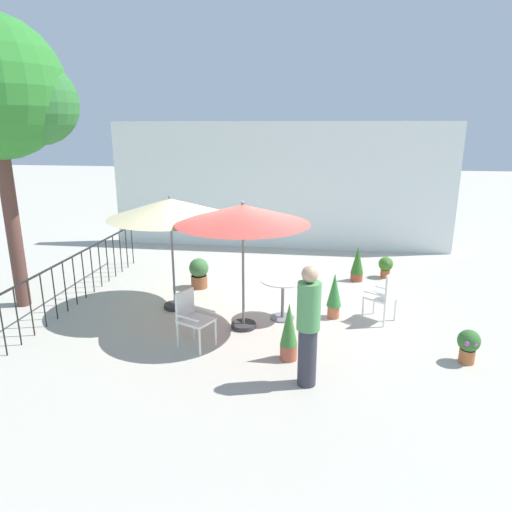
# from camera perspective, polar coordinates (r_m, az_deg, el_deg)

# --- Properties ---
(ground_plane) EXTENTS (60.00, 60.00, 0.00)m
(ground_plane) POSITION_cam_1_polar(r_m,az_deg,el_deg) (9.21, -0.12, -6.36)
(ground_plane) COLOR #B4AEA1
(villa_facade) EXTENTS (9.76, 0.30, 3.59)m
(villa_facade) POSITION_cam_1_polar(r_m,az_deg,el_deg) (13.37, 2.86, 8.62)
(villa_facade) COLOR white
(villa_facade) RESTS_ON ground
(terrace_railing) EXTENTS (0.03, 5.39, 1.01)m
(terrace_railing) POSITION_cam_1_polar(r_m,az_deg,el_deg) (10.11, -20.63, -1.28)
(terrace_railing) COLOR black
(terrace_railing) RESTS_ON ground
(patio_umbrella_0) EXTENTS (2.34, 2.34, 2.24)m
(patio_umbrella_0) POSITION_cam_1_polar(r_m,az_deg,el_deg) (8.77, -10.57, 5.75)
(patio_umbrella_0) COLOR #2D2D2D
(patio_umbrella_0) RESTS_ON ground
(patio_umbrella_1) EXTENTS (2.28, 2.28, 2.28)m
(patio_umbrella_1) POSITION_cam_1_polar(r_m,az_deg,el_deg) (7.72, -1.66, 5.06)
(patio_umbrella_1) COLOR #2D2D2D
(patio_umbrella_1) RESTS_ON ground
(cafe_table_0) EXTENTS (0.82, 0.82, 0.77)m
(cafe_table_0) POSITION_cam_1_polar(r_m,az_deg,el_deg) (8.52, 3.33, -4.38)
(cafe_table_0) COLOR white
(cafe_table_0) RESTS_ON ground
(patio_chair_0) EXTENTS (0.63, 0.61, 0.93)m
(patio_chair_0) POSITION_cam_1_polar(r_m,az_deg,el_deg) (7.56, -7.94, -7.27)
(patio_chair_0) COLOR white
(patio_chair_0) RESTS_ON ground
(patio_chair_1) EXTENTS (0.64, 0.63, 0.97)m
(patio_chair_1) POSITION_cam_1_polar(r_m,az_deg,el_deg) (8.68, 15.64, -4.54)
(patio_chair_1) COLOR white
(patio_chair_1) RESTS_ON ground
(potted_plant_0) EXTENTS (0.34, 0.34, 0.53)m
(potted_plant_0) POSITION_cam_1_polar(r_m,az_deg,el_deg) (7.76, 24.80, -9.90)
(potted_plant_0) COLOR #B36538
(potted_plant_0) RESTS_ON ground
(potted_plant_1) EXTENTS (0.27, 0.27, 0.93)m
(potted_plant_1) POSITION_cam_1_polar(r_m,az_deg,el_deg) (7.11, 4.09, -9.28)
(potted_plant_1) COLOR #B15841
(potted_plant_1) RESTS_ON ground
(potted_plant_2) EXTENTS (0.34, 0.34, 0.50)m
(potted_plant_2) POSITION_cam_1_polar(r_m,az_deg,el_deg) (11.28, 15.75, -1.17)
(potted_plant_2) COLOR #AF5535
(potted_plant_2) RESTS_ON ground
(potted_plant_3) EXTENTS (0.30, 0.30, 0.81)m
(potted_plant_3) POSITION_cam_1_polar(r_m,az_deg,el_deg) (10.86, 12.43, -0.94)
(potted_plant_3) COLOR #A0492F
(potted_plant_3) RESTS_ON ground
(potted_plant_4) EXTENTS (0.28, 0.28, 0.88)m
(potted_plant_4) POSITION_cam_1_polar(r_m,az_deg,el_deg) (8.69, 9.65, -4.68)
(potted_plant_4) COLOR #CB6B46
(potted_plant_4) RESTS_ON ground
(potted_plant_5) EXTENTS (0.43, 0.43, 0.67)m
(potted_plant_5) POSITION_cam_1_polar(r_m,az_deg,el_deg) (10.25, -7.07, -2.01)
(potted_plant_5) COLOR brown
(potted_plant_5) RESTS_ON ground
(standing_person) EXTENTS (0.37, 0.37, 1.73)m
(standing_person) POSITION_cam_1_polar(r_m,az_deg,el_deg) (6.31, 6.48, -8.47)
(standing_person) COLOR #33333D
(standing_person) RESTS_ON ground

